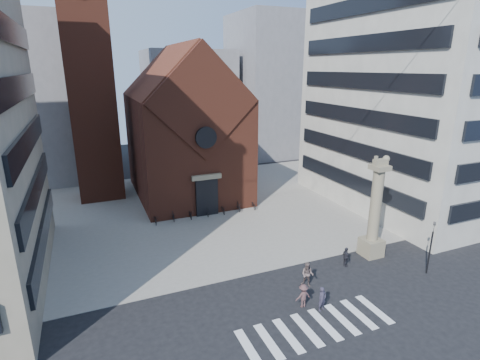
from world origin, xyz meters
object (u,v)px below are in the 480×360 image
object	(u,v)px
pedestrian_0	(322,299)
traffic_light	(431,246)
pedestrian_2	(346,257)
pedestrian_1	(307,274)
lion_column	(374,217)
scooter_0	(155,219)

from	to	relation	value
pedestrian_0	traffic_light	bearing A→B (deg)	-8.31
traffic_light	pedestrian_2	xyz separation A→B (m)	(-5.14, 3.32, -1.47)
traffic_light	pedestrian_0	size ratio (longest dim) A/B	2.58
pedestrian_1	pedestrian_2	bearing A→B (deg)	63.74
pedestrian_1	pedestrian_2	size ratio (longest dim) A/B	1.14
pedestrian_2	lion_column	bearing A→B (deg)	-65.80
lion_column	scooter_0	bearing A→B (deg)	138.69
lion_column	traffic_light	bearing A→B (deg)	-63.54
traffic_light	pedestrian_2	world-z (taller)	traffic_light
pedestrian_1	lion_column	bearing A→B (deg)	62.30
lion_column	pedestrian_1	distance (m)	8.14
scooter_0	pedestrian_0	bearing A→B (deg)	-63.19
lion_column	pedestrian_1	world-z (taller)	lion_column
pedestrian_0	lion_column	bearing A→B (deg)	17.68
pedestrian_1	scooter_0	distance (m)	17.56
pedestrian_1	traffic_light	bearing A→B (deg)	35.62
traffic_light	pedestrian_1	size ratio (longest dim) A/B	2.32
pedestrian_2	scooter_0	bearing A→B (deg)	52.92
lion_column	pedestrian_2	size ratio (longest dim) A/B	5.33
traffic_light	pedestrian_1	xyz separation A→B (m)	(-9.49, 2.11, -1.36)
lion_column	pedestrian_0	size ratio (longest dim) A/B	5.20
pedestrian_1	scooter_0	xyz separation A→B (m)	(-8.08, 15.59, -0.45)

